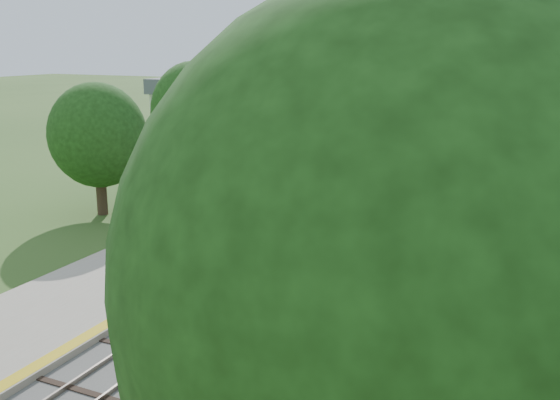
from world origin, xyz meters
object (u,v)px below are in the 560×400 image
at_px(lamppost_far, 172,231).
at_px(signal_platform, 158,211).
at_px(signal_gantry, 466,101).
at_px(signal_farside, 451,154).
at_px(station_building, 213,126).
at_px(train, 471,105).

xyz_separation_m(lamppost_far, signal_platform, (0.51, -1.68, 1.45)).
xyz_separation_m(signal_gantry, signal_farside, (3.73, -29.37, -0.84)).
distance_m(signal_gantry, signal_platform, 48.29).
distance_m(station_building, signal_platform, 25.52).
height_order(train, signal_platform, signal_platform).
height_order(station_building, lamppost_far, station_building).
xyz_separation_m(station_building, signal_platform, (11.10, -22.98, -0.36)).
distance_m(lamppost_far, signal_platform, 2.28).
height_order(signal_gantry, lamppost_far, signal_gantry).
bearing_deg(lamppost_far, signal_farside, 60.42).
height_order(lamppost_far, signal_platform, signal_platform).
xyz_separation_m(station_building, train, (14.00, 45.77, -1.66)).
bearing_deg(train, lamppost_far, -92.91).
xyz_separation_m(station_building, lamppost_far, (10.59, -21.31, -1.81)).
xyz_separation_m(train, signal_farside, (6.20, -50.15, 1.55)).
relative_size(lamppost_far, signal_farside, 0.67).
relative_size(signal_gantry, signal_farside, 1.33).
distance_m(station_building, signal_gantry, 29.94).
xyz_separation_m(signal_gantry, lamppost_far, (-5.88, -46.30, -2.54)).
bearing_deg(signal_gantry, station_building, -123.38).
bearing_deg(signal_farside, signal_platform, -116.07).
height_order(train, lamppost_far, train).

